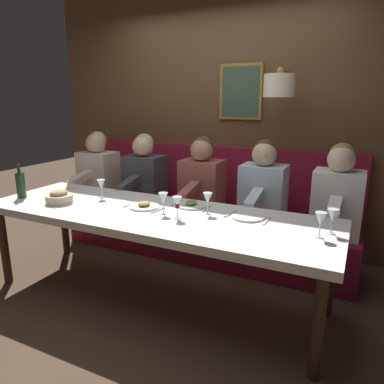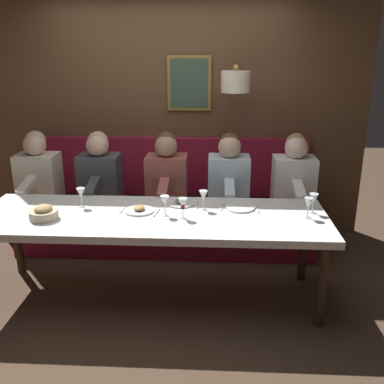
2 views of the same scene
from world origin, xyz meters
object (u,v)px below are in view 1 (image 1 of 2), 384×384
Objects in this scene: dining_table at (152,219)px; wine_glass_2 at (177,203)px; diner_near at (263,186)px; diner_farthest at (98,169)px; wine_glass_0 at (333,216)px; diner_middle at (202,180)px; diner_far at (144,174)px; wine_glass_5 at (101,185)px; wine_glass_1 at (321,219)px; wine_glass_4 at (163,199)px; diner_nearest at (338,194)px; bread_bowl at (59,197)px; wine_glass_3 at (208,199)px; wine_bottle at (21,185)px.

dining_table is 0.32m from wine_glass_2.
diner_near is 1.00× the size of diner_farthest.
diner_middle is at bearing 58.48° from wine_glass_0.
wine_glass_0 is at bearing -111.85° from diner_far.
diner_far is 0.73m from wine_glass_5.
wine_glass_1 is (-0.10, 0.06, 0.00)m from wine_glass_0.
diner_middle reaches higher than wine_glass_1.
dining_table is at bearing 85.54° from wine_glass_4.
diner_middle is (0.88, -0.03, 0.14)m from dining_table.
diner_nearest is 4.82× the size of wine_glass_4.
diner_nearest is 1.24m from diner_middle.
wine_glass_5 is (0.15, 0.61, 0.18)m from dining_table.
diner_far is 4.82× the size of wine_glass_4.
bread_bowl is at bearing 124.79° from diner_near.
wine_glass_5 is at bearing 89.21° from wine_glass_3.
wine_glass_0 reaches higher than bread_bowl.
dining_table is 3.55× the size of diner_far.
wine_glass_3 is (-0.74, -0.38, 0.04)m from diner_middle.
diner_far is at bearing -10.09° from bread_bowl.
diner_far reaches higher than bread_bowl.
wine_glass_1 is (-0.88, 0.04, 0.04)m from diner_nearest.
dining_table is 3.55× the size of diner_near.
wine_glass_0 is 1.00× the size of wine_glass_3.
diner_nearest is 4.82× the size of wine_glass_5.
bread_bowl is (-0.13, 0.93, -0.07)m from wine_glass_4.
diner_far reaches higher than wine_glass_4.
diner_middle is at bearing 90.00° from diner_nearest.
diner_near is 0.78m from wine_glass_3.
wine_glass_4 and wine_glass_5 have the same top height.
wine_glass_4 is (-0.89, 1.16, 0.04)m from diner_nearest.
wine_glass_0 is at bearing -91.38° from wine_glass_5.
bread_bowl is at bearing 93.93° from wine_glass_2.
wine_glass_0 is (-0.78, -1.27, 0.04)m from diner_middle.
wine_bottle is (-0.09, 1.51, 0.00)m from wine_glass_2.
wine_glass_5 is (-0.73, -0.03, 0.04)m from diner_far.
wine_bottle is (-1.03, 1.89, 0.04)m from diner_near.
wine_glass_5 is (-0.73, 1.25, 0.04)m from diner_near.
wine_glass_3 is (0.20, -0.15, 0.00)m from wine_glass_2.
diner_near is 1.45m from wine_glass_5.
diner_middle is 4.82× the size of wine_glass_3.
wine_bottle is (-0.26, 2.55, -0.00)m from wine_glass_0.
wine_glass_2 is 1.51m from wine_bottle.
diner_near is 4.82× the size of wine_glass_5.
bread_bowl is (0.02, -0.43, -0.07)m from wine_bottle.
diner_middle is 1.49m from wine_glass_1.
diner_near reaches higher than wine_glass_5.
wine_glass_2 is 0.75× the size of bread_bowl.
wine_glass_2 is (-0.94, -1.52, 0.04)m from diner_farthest.
diner_middle reaches higher than wine_glass_2.
wine_glass_4 is (-0.89, -0.08, 0.04)m from diner_middle.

